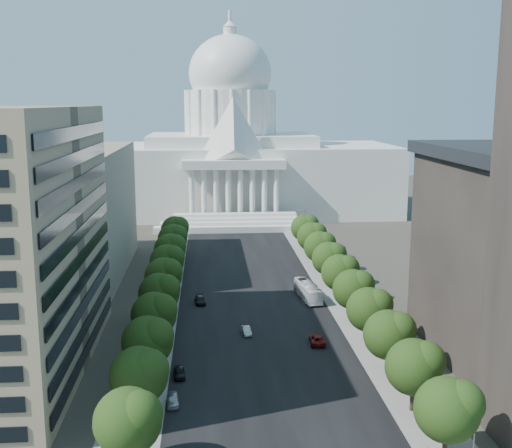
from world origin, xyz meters
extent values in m
cube|color=black|center=(0.00, 90.00, 0.00)|extent=(30.00, 260.00, 0.01)
cube|color=gray|center=(-19.00, 90.00, 0.00)|extent=(8.00, 260.00, 0.02)
cube|color=gray|center=(19.00, 90.00, 0.00)|extent=(8.00, 260.00, 0.02)
cube|color=white|center=(0.00, 185.00, 12.50)|extent=(120.00, 50.00, 25.00)
cube|color=white|center=(0.00, 185.00, 27.00)|extent=(60.00, 40.00, 4.00)
cube|color=white|center=(0.00, 158.00, 20.50)|extent=(34.00, 8.00, 3.00)
cylinder|color=white|center=(0.00, 185.00, 37.00)|extent=(32.00, 32.00, 16.00)
ellipsoid|color=white|center=(0.00, 185.00, 51.00)|extent=(30.00, 30.00, 27.60)
cylinder|color=white|center=(0.00, 185.00, 64.00)|extent=(4.80, 4.80, 7.00)
cone|color=white|center=(0.00, 185.00, 68.50)|extent=(5.20, 5.20, 2.50)
cylinder|color=white|center=(0.00, 185.00, 71.00)|extent=(1.20, 1.20, 4.00)
cube|color=gray|center=(-48.00, 100.00, 15.00)|extent=(38.00, 52.00, 30.00)
sphere|color=black|center=(-18.00, 12.00, 6.17)|extent=(7.60, 7.60, 7.60)
sphere|color=black|center=(-16.67, 11.24, 7.31)|extent=(5.32, 5.32, 5.32)
cylinder|color=#33261C|center=(-18.00, 24.00, 1.47)|extent=(0.56, 0.56, 2.94)
sphere|color=black|center=(-18.00, 24.00, 6.17)|extent=(7.60, 7.60, 7.60)
sphere|color=black|center=(-16.67, 23.24, 7.31)|extent=(5.32, 5.32, 5.32)
cylinder|color=#33261C|center=(-18.00, 36.00, 1.47)|extent=(0.56, 0.56, 2.94)
sphere|color=black|center=(-18.00, 36.00, 6.17)|extent=(7.60, 7.60, 7.60)
sphere|color=black|center=(-16.67, 35.24, 7.31)|extent=(5.32, 5.32, 5.32)
cylinder|color=#33261C|center=(-18.00, 48.00, 1.47)|extent=(0.56, 0.56, 2.94)
sphere|color=black|center=(-18.00, 48.00, 6.17)|extent=(7.60, 7.60, 7.60)
sphere|color=black|center=(-16.67, 47.24, 7.31)|extent=(5.32, 5.32, 5.32)
cylinder|color=#33261C|center=(-18.00, 60.00, 1.47)|extent=(0.56, 0.56, 2.94)
sphere|color=black|center=(-18.00, 60.00, 6.17)|extent=(7.60, 7.60, 7.60)
sphere|color=black|center=(-16.67, 59.24, 7.31)|extent=(5.32, 5.32, 5.32)
cylinder|color=#33261C|center=(-18.00, 72.00, 1.47)|extent=(0.56, 0.56, 2.94)
sphere|color=black|center=(-18.00, 72.00, 6.17)|extent=(7.60, 7.60, 7.60)
sphere|color=black|center=(-16.67, 71.24, 7.31)|extent=(5.32, 5.32, 5.32)
cylinder|color=#33261C|center=(-18.00, 84.00, 1.47)|extent=(0.56, 0.56, 2.94)
sphere|color=black|center=(-18.00, 84.00, 6.17)|extent=(7.60, 7.60, 7.60)
sphere|color=black|center=(-16.67, 83.24, 7.31)|extent=(5.32, 5.32, 5.32)
cylinder|color=#33261C|center=(-18.00, 96.00, 1.47)|extent=(0.56, 0.56, 2.94)
sphere|color=black|center=(-18.00, 96.00, 6.17)|extent=(7.60, 7.60, 7.60)
sphere|color=black|center=(-16.67, 95.24, 7.31)|extent=(5.32, 5.32, 5.32)
cylinder|color=#33261C|center=(-18.00, 108.00, 1.47)|extent=(0.56, 0.56, 2.94)
sphere|color=black|center=(-18.00, 108.00, 6.17)|extent=(7.60, 7.60, 7.60)
sphere|color=black|center=(-16.67, 107.24, 7.31)|extent=(5.32, 5.32, 5.32)
cylinder|color=#33261C|center=(-18.00, 120.00, 1.47)|extent=(0.56, 0.56, 2.94)
sphere|color=black|center=(-18.00, 120.00, 6.17)|extent=(7.60, 7.60, 7.60)
sphere|color=black|center=(-16.67, 119.24, 7.31)|extent=(5.32, 5.32, 5.32)
cylinder|color=#33261C|center=(18.00, 12.00, 1.47)|extent=(0.56, 0.56, 2.94)
sphere|color=black|center=(18.00, 12.00, 6.17)|extent=(7.60, 7.60, 7.60)
sphere|color=black|center=(19.33, 11.24, 7.31)|extent=(5.32, 5.32, 5.32)
cylinder|color=#33261C|center=(18.00, 24.00, 1.47)|extent=(0.56, 0.56, 2.94)
sphere|color=black|center=(18.00, 24.00, 6.17)|extent=(7.60, 7.60, 7.60)
sphere|color=black|center=(19.33, 23.24, 7.31)|extent=(5.32, 5.32, 5.32)
cylinder|color=#33261C|center=(18.00, 36.00, 1.47)|extent=(0.56, 0.56, 2.94)
sphere|color=black|center=(18.00, 36.00, 6.17)|extent=(7.60, 7.60, 7.60)
sphere|color=black|center=(19.33, 35.24, 7.31)|extent=(5.32, 5.32, 5.32)
cylinder|color=#33261C|center=(18.00, 48.00, 1.47)|extent=(0.56, 0.56, 2.94)
sphere|color=black|center=(18.00, 48.00, 6.17)|extent=(7.60, 7.60, 7.60)
sphere|color=black|center=(19.33, 47.24, 7.31)|extent=(5.32, 5.32, 5.32)
cylinder|color=#33261C|center=(18.00, 60.00, 1.47)|extent=(0.56, 0.56, 2.94)
sphere|color=black|center=(18.00, 60.00, 6.17)|extent=(7.60, 7.60, 7.60)
sphere|color=black|center=(19.33, 59.24, 7.31)|extent=(5.32, 5.32, 5.32)
cylinder|color=#33261C|center=(18.00, 72.00, 1.47)|extent=(0.56, 0.56, 2.94)
sphere|color=black|center=(18.00, 72.00, 6.17)|extent=(7.60, 7.60, 7.60)
sphere|color=black|center=(19.33, 71.24, 7.31)|extent=(5.32, 5.32, 5.32)
cylinder|color=#33261C|center=(18.00, 84.00, 1.47)|extent=(0.56, 0.56, 2.94)
sphere|color=black|center=(18.00, 84.00, 6.17)|extent=(7.60, 7.60, 7.60)
sphere|color=black|center=(19.33, 83.24, 7.31)|extent=(5.32, 5.32, 5.32)
cylinder|color=#33261C|center=(18.00, 96.00, 1.47)|extent=(0.56, 0.56, 2.94)
sphere|color=black|center=(18.00, 96.00, 6.17)|extent=(7.60, 7.60, 7.60)
sphere|color=black|center=(19.33, 95.24, 7.31)|extent=(5.32, 5.32, 5.32)
cylinder|color=#33261C|center=(18.00, 108.00, 1.47)|extent=(0.56, 0.56, 2.94)
sphere|color=black|center=(18.00, 108.00, 6.17)|extent=(7.60, 7.60, 7.60)
sphere|color=black|center=(19.33, 107.24, 7.31)|extent=(5.32, 5.32, 5.32)
cylinder|color=#33261C|center=(18.00, 120.00, 1.47)|extent=(0.56, 0.56, 2.94)
sphere|color=black|center=(18.00, 120.00, 6.17)|extent=(7.60, 7.60, 7.60)
sphere|color=black|center=(19.33, 119.24, 7.31)|extent=(5.32, 5.32, 5.32)
sphere|color=#FF0C0C|center=(14.50, 7.82, 3.90)|extent=(0.18, 0.18, 0.18)
cylinder|color=gray|center=(20.50, 10.00, 4.50)|extent=(0.18, 0.18, 9.00)
cylinder|color=gray|center=(19.30, 10.00, 8.80)|extent=(2.40, 0.14, 0.14)
sphere|color=gray|center=(18.20, 10.00, 8.70)|extent=(0.44, 0.44, 0.44)
cylinder|color=gray|center=(20.50, 35.00, 4.50)|extent=(0.18, 0.18, 9.00)
cylinder|color=gray|center=(19.30, 35.00, 8.80)|extent=(2.40, 0.14, 0.14)
sphere|color=gray|center=(18.20, 35.00, 8.70)|extent=(0.44, 0.44, 0.44)
cylinder|color=gray|center=(20.50, 60.00, 4.50)|extent=(0.18, 0.18, 9.00)
cylinder|color=gray|center=(19.30, 60.00, 8.80)|extent=(2.40, 0.14, 0.14)
sphere|color=gray|center=(18.20, 60.00, 8.70)|extent=(0.44, 0.44, 0.44)
cylinder|color=gray|center=(20.50, 85.00, 4.50)|extent=(0.18, 0.18, 9.00)
cylinder|color=gray|center=(19.30, 85.00, 8.80)|extent=(2.40, 0.14, 0.14)
sphere|color=gray|center=(18.20, 85.00, 8.70)|extent=(0.44, 0.44, 0.44)
cylinder|color=gray|center=(20.50, 110.00, 4.50)|extent=(0.18, 0.18, 9.00)
cylinder|color=gray|center=(19.30, 110.00, 8.80)|extent=(2.40, 0.14, 0.14)
sphere|color=gray|center=(18.20, 110.00, 8.70)|extent=(0.44, 0.44, 0.44)
cylinder|color=gray|center=(20.50, 135.00, 4.50)|extent=(0.18, 0.18, 9.00)
cylinder|color=gray|center=(19.30, 135.00, 8.80)|extent=(2.40, 0.14, 0.14)
sphere|color=gray|center=(18.20, 135.00, 8.70)|extent=(0.44, 0.44, 0.44)
imported|color=black|center=(-13.50, 37.04, 0.72)|extent=(2.11, 4.35, 1.43)
imported|color=#9D9FA4|center=(-2.30, 54.22, 0.66)|extent=(1.81, 4.14, 1.32)
imported|color=maroon|center=(9.48, 48.89, 0.75)|extent=(2.79, 5.53, 1.50)
imported|color=black|center=(-10.71, 72.68, 0.72)|extent=(2.58, 5.14, 1.43)
imported|color=#98999F|center=(-14.00, 27.98, 0.71)|extent=(2.04, 4.32, 1.43)
imported|color=silver|center=(11.85, 74.17, 1.75)|extent=(4.39, 12.84, 3.51)
camera|label=1|loc=(-8.90, -53.92, 40.59)|focal=45.00mm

